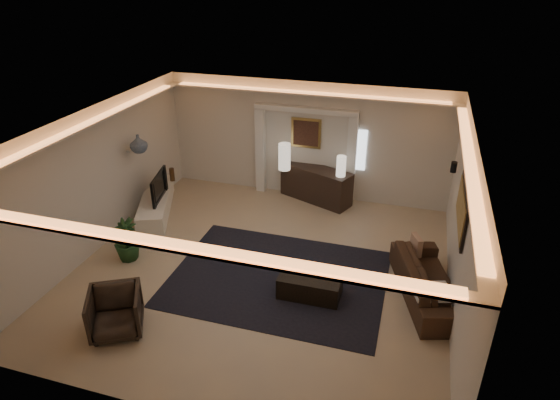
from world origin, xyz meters
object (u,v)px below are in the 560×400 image
(coffee_table, at_px, (310,286))
(armchair, at_px, (116,312))
(sofa, at_px, (429,281))
(console, at_px, (316,185))

(coffee_table, height_order, armchair, armchair)
(armchair, bearing_deg, sofa, -2.48)
(console, distance_m, armchair, 5.92)
(sofa, xyz_separation_m, coffee_table, (-2.03, -0.57, -0.12))
(coffee_table, xyz_separation_m, armchair, (-2.78, -1.79, 0.17))
(sofa, distance_m, armchair, 5.36)
(sofa, bearing_deg, console, 23.45)
(console, relative_size, coffee_table, 1.65)
(sofa, height_order, armchair, armchair)
(console, xyz_separation_m, armchair, (-2.03, -5.56, -0.03))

